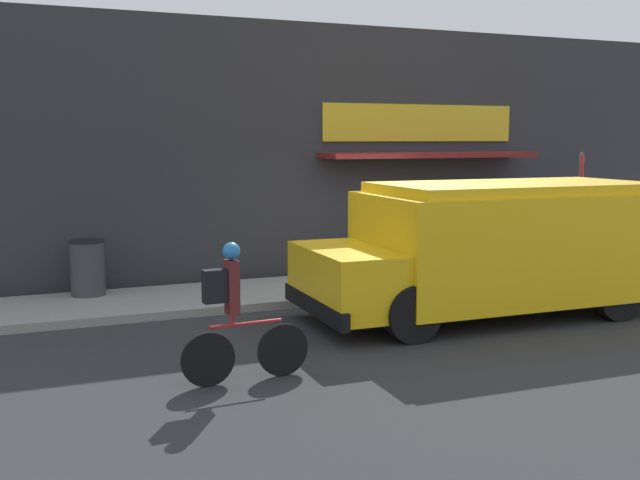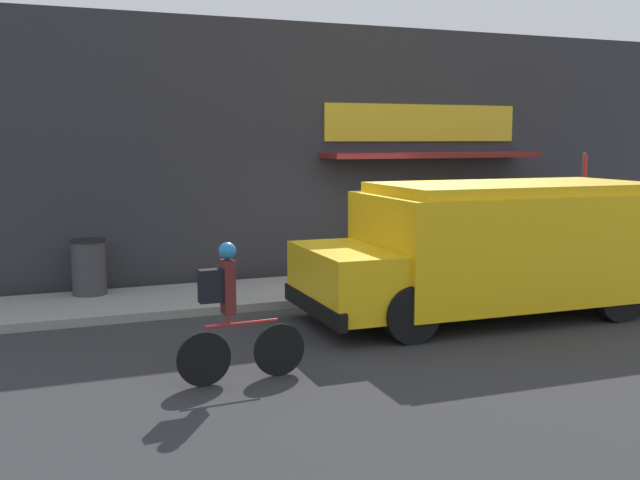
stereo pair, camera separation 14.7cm
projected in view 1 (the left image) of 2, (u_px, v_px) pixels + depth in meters
The scene contains 7 objects.
ground_plane at pixel (384, 300), 12.44m from camera, with size 70.00×70.00×0.00m, color #2B2B2D.
sidewalk at pixel (358, 285), 13.36m from camera, with size 28.00×2.02×0.13m.
storefront at pixel (332, 152), 14.30m from camera, with size 16.64×1.06×4.80m.
school_bus at pixel (496, 245), 11.32m from camera, with size 5.56×2.81×2.01m.
cyclist at pixel (235, 315), 8.14m from camera, with size 1.48×0.21×1.57m.
stop_sign_post at pixel (580, 192), 14.21m from camera, with size 0.45×0.45×2.28m.
trash_bin at pixel (88, 268), 12.17m from camera, with size 0.55×0.55×0.91m.
Camera 1 is at (-5.65, -10.86, 2.67)m, focal length 42.00 mm.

